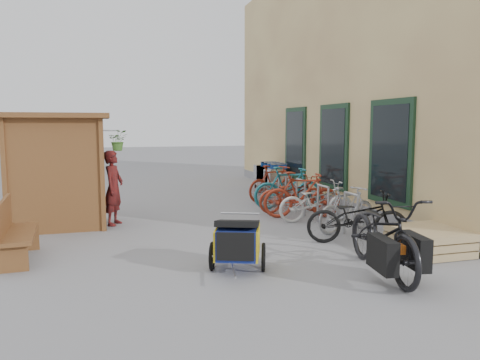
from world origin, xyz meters
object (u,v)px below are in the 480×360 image
object	(u,v)px
pallet_stack	(429,240)
bike_6	(278,188)
bike_1	(347,209)
bike_7	(274,183)
bench	(13,230)
bike_2	(316,201)
child_trailer	(238,240)
cargo_bike	(384,235)
bike_3	(302,195)
bike_4	(292,194)
kiosk	(53,154)
shopping_carts	(269,174)
bike_0	(357,217)
bike_5	(288,188)
person_kiosk	(114,188)

from	to	relation	value
pallet_stack	bike_6	size ratio (longest dim) A/B	0.78
bike_1	bike_6	size ratio (longest dim) A/B	1.01
bike_7	bike_1	bearing A→B (deg)	163.81
bench	bike_2	size ratio (longest dim) A/B	0.91
pallet_stack	child_trailer	bearing A→B (deg)	-179.69
pallet_stack	cargo_bike	distance (m)	1.67
bike_3	bike_4	distance (m)	0.72
kiosk	pallet_stack	xyz separation A→B (m)	(6.28, -3.87, -1.34)
pallet_stack	cargo_bike	xyz separation A→B (m)	(-1.42, -0.80, 0.37)
shopping_carts	bike_4	distance (m)	3.94
bike_4	child_trailer	bearing A→B (deg)	145.09
kiosk	pallet_stack	distance (m)	7.50
bike_4	bike_6	xyz separation A→B (m)	(0.17, 1.42, -0.05)
cargo_bike	bike_2	distance (m)	3.77
bike_3	bike_4	size ratio (longest dim) A/B	1.03
bike_0	bike_7	distance (m)	4.93
child_trailer	bike_4	xyz separation A→B (m)	(2.60, 4.12, 0.00)
pallet_stack	bench	size ratio (longest dim) A/B	0.75
bench	bike_6	bearing A→B (deg)	30.25
shopping_carts	pallet_stack	bearing A→B (deg)	-90.00
bike_2	shopping_carts	bearing A→B (deg)	-4.41
bike_0	bike_5	size ratio (longest dim) A/B	1.00
cargo_bike	person_kiosk	distance (m)	5.90
kiosk	bike_1	size ratio (longest dim) A/B	1.59
bike_3	bike_4	xyz separation A→B (m)	(0.05, 0.72, -0.08)
person_kiosk	bike_2	size ratio (longest dim) A/B	0.92
bench	child_trailer	bearing A→B (deg)	-27.70
kiosk	bike_0	size ratio (longest dim) A/B	1.36
bike_0	pallet_stack	bearing A→B (deg)	-117.14
bike_0	bike_1	size ratio (longest dim) A/B	1.17
child_trailer	bike_3	world-z (taller)	bike_3
bike_0	bike_2	bearing A→B (deg)	15.05
bench	bike_0	bearing A→B (deg)	-9.03
kiosk	bike_6	distance (m)	5.99
kiosk	shopping_carts	bearing A→B (deg)	33.04
bike_7	bike_0	bearing A→B (deg)	160.51
cargo_bike	bike_0	world-z (taller)	cargo_bike
kiosk	cargo_bike	distance (m)	6.80
shopping_carts	bike_1	world-z (taller)	shopping_carts
bike_5	shopping_carts	bearing A→B (deg)	-7.44
kiosk	bench	xyz separation A→B (m)	(-0.40, -2.43, -1.05)
kiosk	bike_1	xyz separation A→B (m)	(5.69, -2.12, -1.08)
kiosk	bike_0	xyz separation A→B (m)	(5.42, -2.97, -1.07)
kiosk	bike_3	distance (m)	5.54
child_trailer	bike_3	size ratio (longest dim) A/B	0.78
child_trailer	cargo_bike	world-z (taller)	cargo_bike
person_kiosk	bike_1	distance (m)	4.96
shopping_carts	cargo_bike	bearing A→B (deg)	-99.23
child_trailer	kiosk	bearing A→B (deg)	147.48
kiosk	person_kiosk	distance (m)	1.41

